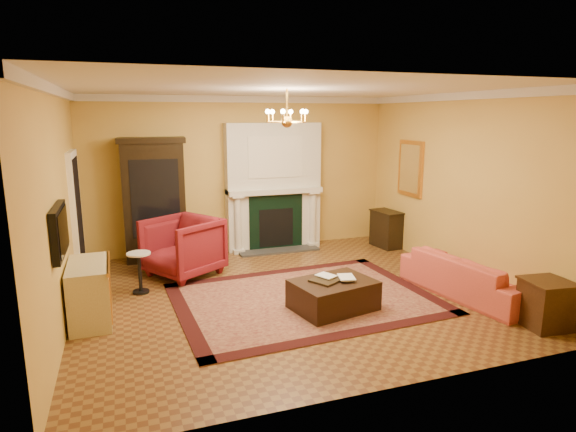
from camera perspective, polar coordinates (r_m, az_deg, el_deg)
name	(u,v)px	position (r m, az deg, el deg)	size (l,w,h in m)	color
floor	(287,295)	(7.34, -0.11, -9.31)	(6.00, 5.50, 0.02)	brown
ceiling	(287,88)	(6.86, -0.13, 14.94)	(6.00, 5.50, 0.02)	silver
wall_back	(242,174)	(9.57, -5.51, 4.95)	(6.00, 0.02, 3.00)	gold
wall_front	(385,243)	(4.48, 11.44, -3.14)	(6.00, 0.02, 3.00)	gold
wall_left	(58,209)	(6.62, -25.58, 0.76)	(0.02, 5.50, 3.00)	gold
wall_right	(460,186)	(8.40, 19.72, 3.35)	(0.02, 5.50, 3.00)	gold
fireplace	(274,189)	(9.59, -1.72, 3.17)	(1.90, 0.70, 2.50)	silver
crown_molding	(267,96)	(7.76, -2.49, 14.05)	(6.00, 5.50, 0.12)	silver
doorway	(77,217)	(8.36, -23.71, -0.16)	(0.08, 1.05, 2.10)	white
tv_panel	(60,231)	(6.06, -25.45, -1.62)	(0.09, 0.95, 0.58)	black
gilt_mirror	(410,168)	(9.48, 14.31, 5.49)	(0.06, 0.76, 1.05)	gold
chandelier	(287,118)	(6.85, -0.12, 11.58)	(0.63, 0.55, 0.53)	gold
oriental_rug	(304,298)	(7.16, 1.94, -9.74)	(3.67, 2.76, 0.01)	#460F17
china_cabinet	(155,203)	(9.12, -15.51, 1.55)	(1.08, 0.49, 2.16)	black
wingback_armchair	(183,244)	(8.21, -12.38, -3.25)	(1.05, 0.98, 1.08)	maroon
pedestal_table	(140,270)	(7.61, -17.18, -6.09)	(0.35, 0.35, 0.63)	black
commode	(90,292)	(6.82, -22.44, -8.36)	(0.49, 1.04, 0.78)	#C4BA8F
coral_sofa	(469,269)	(7.65, 20.66, -5.90)	(2.08, 0.61, 0.81)	#CB4A40
end_table	(546,305)	(6.97, 28.25, -9.29)	(0.51, 0.51, 0.59)	#361F0E
console_table	(386,230)	(10.00, 11.55, -1.59)	(0.37, 0.64, 0.72)	black
leather_ottoman	(333,295)	(6.75, 5.38, -9.26)	(1.08, 0.78, 0.40)	black
ottoman_tray	(328,280)	(6.68, 4.71, -7.51)	(0.44, 0.34, 0.03)	black
book_a	(322,269)	(6.62, 4.01, -6.32)	(0.20, 0.02, 0.26)	gray
book_b	(339,268)	(6.65, 6.07, -6.18)	(0.21, 0.02, 0.29)	gray
topiary_left	(249,178)	(9.37, -4.66, 4.46)	(0.14, 0.14, 0.39)	gray
topiary_right	(308,176)	(9.75, 2.44, 4.77)	(0.14, 0.14, 0.38)	gray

